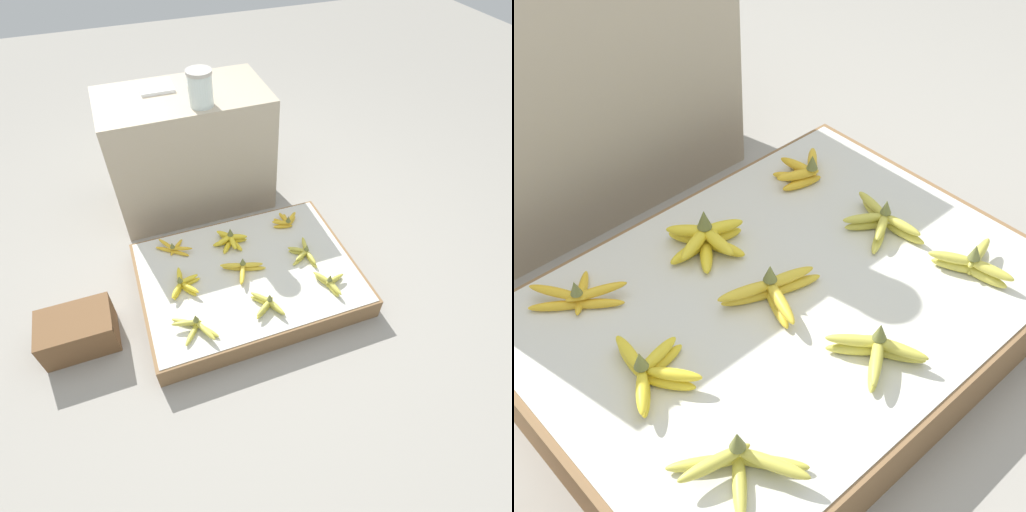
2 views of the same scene
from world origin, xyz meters
TOP-DOWN VIEW (x-y plane):
  - ground_plane at (0.00, 0.00)m, footprint 10.00×10.00m
  - display_platform at (0.00, 0.00)m, footprint 1.23×0.91m
  - back_vendor_table at (-0.09, 0.92)m, footprint 1.04×0.58m
  - wooden_crate at (-0.95, -0.06)m, footprint 0.37×0.25m
  - banana_bunch_front_left at (-0.38, -0.28)m, footprint 0.22×0.23m
  - banana_bunch_front_midleft at (0.01, -0.28)m, footprint 0.17×0.20m
  - banana_bunch_front_midright at (0.39, -0.25)m, footprint 0.17×0.21m
  - banana_bunch_middle_left at (-0.37, 0.01)m, footprint 0.19×0.23m
  - banana_bunch_middle_midleft at (-0.03, 0.00)m, footprint 0.26×0.19m
  - banana_bunch_middle_midright at (0.35, -0.00)m, footprint 0.16×0.24m
  - banana_bunch_back_left at (-0.37, 0.30)m, footprint 0.21×0.19m
  - banana_bunch_back_midleft at (-0.03, 0.25)m, footprint 0.22×0.21m
  - banana_bunch_back_midright at (0.36, 0.29)m, footprint 0.19×0.14m
  - glass_jar at (-0.01, 0.73)m, footprint 0.15×0.15m
  - foam_tray_white at (-0.22, 1.04)m, footprint 0.20×0.19m

SIDE VIEW (x-z plane):
  - ground_plane at x=0.00m, z-range 0.00..0.00m
  - display_platform at x=0.00m, z-range 0.00..0.14m
  - wooden_crate at x=-0.95m, z-range 0.00..0.20m
  - banana_bunch_back_left at x=-0.37m, z-range 0.12..0.21m
  - banana_bunch_middle_midright at x=0.35m, z-range 0.12..0.21m
  - banana_bunch_back_midright at x=0.36m, z-range 0.12..0.22m
  - banana_bunch_front_left at x=-0.38m, z-range 0.12..0.22m
  - banana_bunch_front_midright at x=0.39m, z-range 0.12..0.22m
  - banana_bunch_middle_left at x=-0.37m, z-range 0.12..0.22m
  - banana_bunch_front_midleft at x=0.01m, z-range 0.12..0.22m
  - banana_bunch_middle_midleft at x=-0.03m, z-range 0.12..0.22m
  - banana_bunch_back_midleft at x=-0.03m, z-range 0.12..0.23m
  - back_vendor_table at x=-0.09m, z-range 0.00..0.80m
  - foam_tray_white at x=-0.22m, z-range 0.80..0.82m
  - glass_jar at x=-0.01m, z-range 0.80..1.00m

